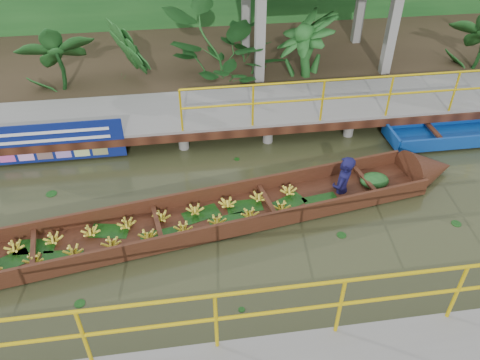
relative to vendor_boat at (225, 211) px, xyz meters
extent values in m
plane|color=#2D2F17|center=(0.34, -0.10, -0.21)|extent=(80.00, 80.00, 0.00)
cube|color=#332719|center=(0.34, 7.40, 0.02)|extent=(30.00, 8.00, 0.45)
cube|color=gray|center=(0.34, 3.40, 0.29)|extent=(16.00, 2.00, 0.15)
cube|color=black|center=(0.34, 2.40, 0.21)|extent=(16.00, 0.12, 0.18)
cylinder|color=gold|center=(3.09, 2.45, 1.37)|extent=(7.50, 0.05, 0.05)
cylinder|color=gold|center=(3.09, 2.45, 0.92)|extent=(7.50, 0.05, 0.05)
cylinder|color=gold|center=(3.09, 2.45, 0.87)|extent=(0.05, 0.05, 1.00)
cylinder|color=gray|center=(-3.66, 2.60, 0.01)|extent=(0.24, 0.24, 0.55)
cylinder|color=gray|center=(-3.66, 4.20, 0.01)|extent=(0.24, 0.24, 0.55)
cylinder|color=gray|center=(-1.66, 2.60, 0.01)|extent=(0.24, 0.24, 0.55)
cylinder|color=gray|center=(-1.66, 4.20, 0.01)|extent=(0.24, 0.24, 0.55)
cylinder|color=gray|center=(0.34, 2.60, 0.01)|extent=(0.24, 0.24, 0.55)
cylinder|color=gray|center=(0.34, 4.20, 0.01)|extent=(0.24, 0.24, 0.55)
cylinder|color=gray|center=(2.34, 2.60, 0.01)|extent=(0.24, 0.24, 0.55)
cylinder|color=gray|center=(2.34, 4.20, 0.01)|extent=(0.24, 0.24, 0.55)
cylinder|color=gray|center=(4.34, 2.60, 0.01)|extent=(0.24, 0.24, 0.55)
cylinder|color=gray|center=(4.34, 4.20, 0.01)|extent=(0.24, 0.24, 0.55)
cylinder|color=gray|center=(6.34, 2.60, 0.01)|extent=(0.24, 0.24, 0.55)
cylinder|color=gray|center=(6.34, 4.20, 0.01)|extent=(0.24, 0.24, 0.55)
cylinder|color=gray|center=(0.34, 2.60, 0.01)|extent=(0.24, 0.24, 0.55)
cylinder|color=gold|center=(1.34, -3.15, 1.44)|extent=(10.00, 0.05, 0.05)
cylinder|color=gold|center=(1.34, -3.15, 0.99)|extent=(10.00, 0.05, 0.05)
cylinder|color=gold|center=(1.34, -3.15, 0.94)|extent=(0.05, 0.05, 1.00)
cube|color=gray|center=(1.54, 5.00, 1.39)|extent=(0.25, 0.25, 2.80)
cube|color=gray|center=(5.14, 5.00, 1.39)|extent=(0.25, 0.25, 2.80)
cube|color=gray|center=(1.54, 7.40, 1.39)|extent=(0.25, 0.25, 2.80)
cube|color=gray|center=(5.14, 7.40, 1.39)|extent=(0.25, 0.25, 2.80)
cube|color=#371D0F|center=(-0.21, -0.03, -0.14)|extent=(8.69, 2.50, 0.06)
cube|color=#371D0F|center=(-0.30, 0.50, 0.01)|extent=(8.52, 1.50, 0.37)
cube|color=#371D0F|center=(-0.12, -0.57, 0.01)|extent=(8.52, 1.50, 0.37)
cone|color=#371D0F|center=(4.53, 0.76, -0.06)|extent=(1.24, 1.20, 1.04)
ellipsoid|color=#164519|center=(3.20, 0.54, -0.04)|extent=(0.67, 0.57, 0.28)
imported|color=#11103B|center=(2.45, 0.41, 0.69)|extent=(0.65, 0.70, 1.60)
cube|color=navy|center=(5.78, 2.04, -0.10)|extent=(3.20, 0.96, 0.11)
cube|color=navy|center=(5.78, 2.52, 0.03)|extent=(3.20, 0.07, 0.32)
cube|color=navy|center=(5.78, 1.56, 0.03)|extent=(3.20, 0.07, 0.32)
cube|color=navy|center=(4.18, 2.04, 0.03)|extent=(0.06, 0.96, 0.32)
cube|color=black|center=(5.25, 2.04, 0.07)|extent=(0.11, 0.96, 0.05)
cube|color=navy|center=(-3.48, 2.38, 0.34)|extent=(3.04, 0.03, 0.95)
cube|color=white|center=(-3.48, 2.36, 0.61)|extent=(2.47, 0.01, 0.07)
cube|color=white|center=(-3.48, 2.36, 0.41)|extent=(2.47, 0.01, 0.07)
imported|color=#164519|center=(-3.66, 5.20, 1.16)|extent=(1.48, 1.48, 1.85)
imported|color=#164519|center=(-1.66, 5.20, 1.16)|extent=(1.48, 1.48, 1.85)
imported|color=#164519|center=(0.84, 5.20, 1.16)|extent=(1.48, 1.48, 1.85)
imported|color=#164519|center=(2.84, 5.20, 1.16)|extent=(1.48, 1.48, 1.85)
imported|color=#164519|center=(7.84, 5.20, 1.16)|extent=(1.48, 1.48, 1.85)
camera|label=1|loc=(-0.67, -6.71, 5.87)|focal=35.00mm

